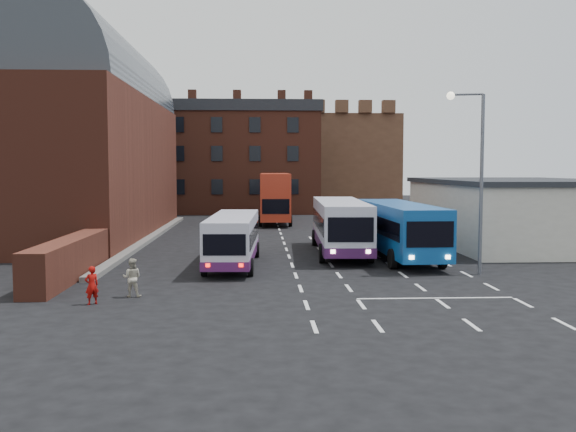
{
  "coord_description": "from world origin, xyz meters",
  "views": [
    {
      "loc": [
        -1.77,
        -26.85,
        4.95
      ],
      "look_at": [
        0.0,
        10.0,
        2.2
      ],
      "focal_mm": 40.0,
      "sensor_mm": 36.0,
      "label": 1
    }
  ],
  "objects_px": {
    "bus_blue": "(400,226)",
    "bus_red_double": "(275,197)",
    "pedestrian_beige": "(132,278)",
    "bus_white_inbound": "(340,223)",
    "street_lamp": "(475,165)",
    "pedestrian_red": "(92,285)",
    "bus_white_outbound": "(233,236)"
  },
  "relations": [
    {
      "from": "bus_white_outbound",
      "to": "bus_red_double",
      "type": "height_order",
      "value": "bus_red_double"
    },
    {
      "from": "bus_white_inbound",
      "to": "pedestrian_beige",
      "type": "xyz_separation_m",
      "value": [
        -9.62,
        -12.02,
        -1.07
      ]
    },
    {
      "from": "bus_white_inbound",
      "to": "pedestrian_red",
      "type": "bearing_deg",
      "value": 53.16
    },
    {
      "from": "bus_blue",
      "to": "pedestrian_red",
      "type": "distance_m",
      "value": 17.8
    },
    {
      "from": "bus_white_inbound",
      "to": "bus_blue",
      "type": "height_order",
      "value": "bus_white_inbound"
    },
    {
      "from": "bus_white_inbound",
      "to": "pedestrian_beige",
      "type": "height_order",
      "value": "bus_white_inbound"
    },
    {
      "from": "bus_red_double",
      "to": "pedestrian_beige",
      "type": "bearing_deg",
      "value": 79.86
    },
    {
      "from": "bus_red_double",
      "to": "pedestrian_red",
      "type": "relative_size",
      "value": 8.0
    },
    {
      "from": "bus_white_outbound",
      "to": "street_lamp",
      "type": "xyz_separation_m",
      "value": [
        11.31,
        -3.28,
        3.6
      ]
    },
    {
      "from": "bus_white_outbound",
      "to": "bus_red_double",
      "type": "distance_m",
      "value": 25.49
    },
    {
      "from": "pedestrian_red",
      "to": "bus_white_inbound",
      "type": "bearing_deg",
      "value": -165.14
    },
    {
      "from": "bus_blue",
      "to": "pedestrian_beige",
      "type": "distance_m",
      "value": 16.04
    },
    {
      "from": "pedestrian_red",
      "to": "bus_blue",
      "type": "bearing_deg",
      "value": -177.08
    },
    {
      "from": "bus_white_outbound",
      "to": "pedestrian_red",
      "type": "xyz_separation_m",
      "value": [
        -4.8,
        -9.19,
        -0.81
      ]
    },
    {
      "from": "street_lamp",
      "to": "pedestrian_red",
      "type": "bearing_deg",
      "value": -159.86
    },
    {
      "from": "pedestrian_red",
      "to": "bus_red_double",
      "type": "bearing_deg",
      "value": -138.56
    },
    {
      "from": "bus_white_inbound",
      "to": "bus_blue",
      "type": "distance_m",
      "value": 3.68
    },
    {
      "from": "bus_blue",
      "to": "bus_red_double",
      "type": "relative_size",
      "value": 0.99
    },
    {
      "from": "bus_red_double",
      "to": "street_lamp",
      "type": "xyz_separation_m",
      "value": [
        8.5,
        -28.6,
        2.73
      ]
    },
    {
      "from": "street_lamp",
      "to": "pedestrian_beige",
      "type": "xyz_separation_m",
      "value": [
        -14.91,
        -4.58,
        -4.37
      ]
    },
    {
      "from": "street_lamp",
      "to": "bus_white_inbound",
      "type": "bearing_deg",
      "value": 125.44
    },
    {
      "from": "bus_white_outbound",
      "to": "pedestrian_red",
      "type": "distance_m",
      "value": 10.4
    },
    {
      "from": "bus_white_inbound",
      "to": "street_lamp",
      "type": "distance_m",
      "value": 9.71
    },
    {
      "from": "street_lamp",
      "to": "pedestrian_beige",
      "type": "relative_size",
      "value": 5.67
    },
    {
      "from": "bus_red_double",
      "to": "street_lamp",
      "type": "distance_m",
      "value": 29.96
    },
    {
      "from": "street_lamp",
      "to": "pedestrian_red",
      "type": "relative_size",
      "value": 6.03
    },
    {
      "from": "pedestrian_beige",
      "to": "bus_red_double",
      "type": "bearing_deg",
      "value": -98.18
    },
    {
      "from": "bus_blue",
      "to": "bus_red_double",
      "type": "height_order",
      "value": "bus_red_double"
    },
    {
      "from": "bus_blue",
      "to": "bus_red_double",
      "type": "bearing_deg",
      "value": -76.99
    },
    {
      "from": "bus_white_inbound",
      "to": "bus_blue",
      "type": "xyz_separation_m",
      "value": [
        2.98,
        -2.16,
        -0.03
      ]
    },
    {
      "from": "bus_white_inbound",
      "to": "street_lamp",
      "type": "xyz_separation_m",
      "value": [
        5.29,
        -7.44,
        3.3
      ]
    },
    {
      "from": "bus_white_outbound",
      "to": "pedestrian_beige",
      "type": "relative_size",
      "value": 6.34
    }
  ]
}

